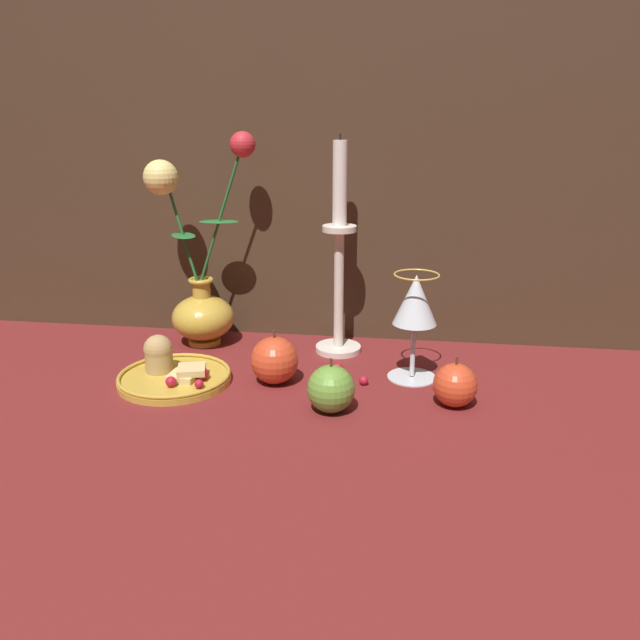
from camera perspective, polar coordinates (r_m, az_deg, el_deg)
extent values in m
plane|color=maroon|center=(1.01, -1.28, -5.64)|extent=(2.40, 2.40, 0.00)
cylinder|color=gold|center=(1.19, -10.51, -1.89)|extent=(0.06, 0.06, 0.01)
ellipsoid|color=gold|center=(1.18, -10.63, 0.23)|extent=(0.11, 0.11, 0.08)
cylinder|color=gold|center=(1.16, -10.78, 2.58)|extent=(0.03, 0.03, 0.04)
torus|color=gold|center=(1.16, -10.84, 3.60)|extent=(0.05, 0.05, 0.01)
cylinder|color=#23662D|center=(1.14, -12.55, 8.00)|extent=(0.06, 0.02, 0.19)
ellipsoid|color=#23662D|center=(1.14, -12.38, 7.56)|extent=(0.07, 0.08, 0.00)
sphere|color=#EFD67A|center=(1.13, -14.35, 12.52)|extent=(0.06, 0.06, 0.06)
cylinder|color=#23662D|center=(1.12, -9.05, 9.47)|extent=(0.09, 0.01, 0.24)
ellipsoid|color=#23662D|center=(1.12, -9.23, 8.87)|extent=(0.07, 0.05, 0.00)
sphere|color=red|center=(1.10, -7.09, 15.65)|extent=(0.04, 0.04, 0.04)
cylinder|color=gold|center=(1.03, -13.14, -5.28)|extent=(0.18, 0.18, 0.01)
torus|color=gold|center=(1.03, -13.17, -4.87)|extent=(0.18, 0.18, 0.01)
cylinder|color=tan|center=(1.05, -14.50, -3.55)|extent=(0.04, 0.04, 0.04)
sphere|color=tan|center=(1.04, -14.58, -2.57)|extent=(0.05, 0.05, 0.05)
cube|color=#DBBC7A|center=(1.01, -12.40, -5.04)|extent=(0.05, 0.05, 0.01)
cube|color=#DBBC7A|center=(1.01, -11.66, -4.47)|extent=(0.05, 0.05, 0.01)
sphere|color=#AD192D|center=(0.99, -13.47, -5.51)|extent=(0.02, 0.02, 0.02)
sphere|color=#AD192D|center=(0.97, -11.00, -5.76)|extent=(0.01, 0.01, 0.01)
sphere|color=#AD192D|center=(1.00, -10.66, -4.84)|extent=(0.02, 0.02, 0.02)
cylinder|color=silver|center=(1.03, 8.38, -5.12)|extent=(0.08, 0.08, 0.00)
cylinder|color=silver|center=(1.02, 8.50, -2.71)|extent=(0.01, 0.01, 0.09)
cone|color=silver|center=(0.99, 8.72, 1.87)|extent=(0.07, 0.07, 0.08)
cone|color=maroon|center=(0.99, 8.69, 1.20)|extent=(0.06, 0.06, 0.06)
torus|color=gold|center=(0.98, 8.83, 4.11)|extent=(0.07, 0.07, 0.00)
cylinder|color=silver|center=(1.13, 1.68, -2.60)|extent=(0.08, 0.08, 0.01)
cylinder|color=silver|center=(1.10, 1.73, 2.74)|extent=(0.02, 0.02, 0.21)
cylinder|color=silver|center=(1.08, 1.79, 8.37)|extent=(0.06, 0.06, 0.01)
cylinder|color=white|center=(1.07, 1.83, 12.35)|extent=(0.02, 0.02, 0.14)
cylinder|color=black|center=(1.06, 1.87, 16.39)|extent=(0.00, 0.00, 0.01)
sphere|color=#669938|center=(0.90, 1.00, -6.31)|extent=(0.07, 0.07, 0.07)
cylinder|color=#4C3319|center=(0.88, 1.02, -3.90)|extent=(0.00, 0.00, 0.01)
sphere|color=#D14223|center=(0.94, 12.25, -5.83)|extent=(0.07, 0.07, 0.07)
cylinder|color=#4C3319|center=(0.92, 12.41, -3.64)|extent=(0.00, 0.00, 0.01)
sphere|color=#D14223|center=(0.99, -4.17, -3.69)|extent=(0.08, 0.08, 0.08)
cylinder|color=#4C3319|center=(0.98, -4.23, -1.28)|extent=(0.00, 0.00, 0.01)
sphere|color=#AD192D|center=(0.97, 1.57, -5.98)|extent=(0.02, 0.02, 0.02)
sphere|color=#AD192D|center=(1.04, 1.63, -4.36)|extent=(0.02, 0.02, 0.02)
sphere|color=#AD192D|center=(1.00, 4.03, -5.47)|extent=(0.01, 0.01, 0.01)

